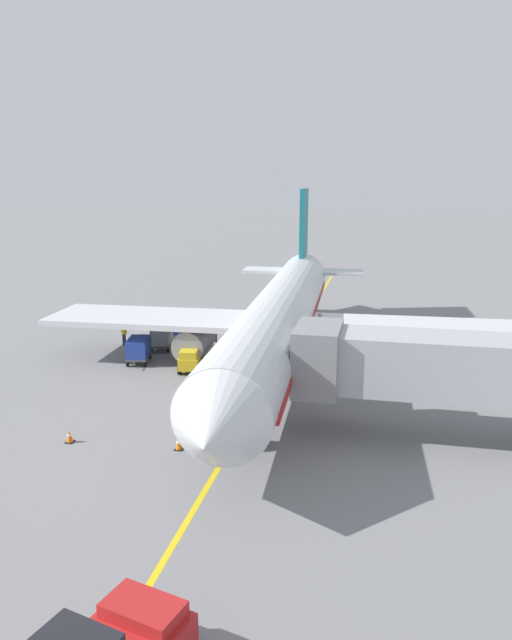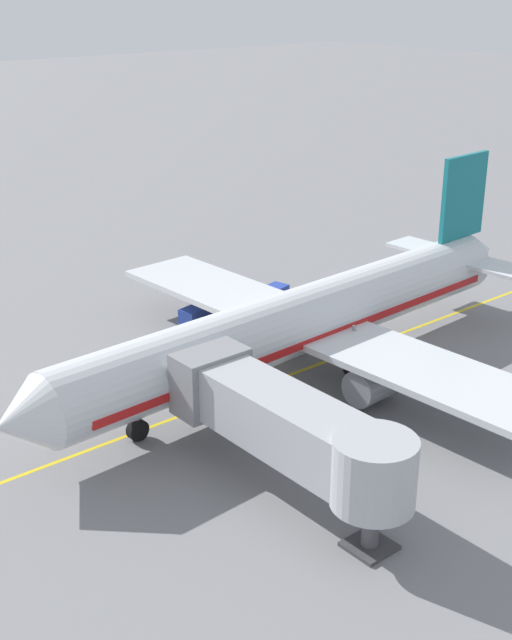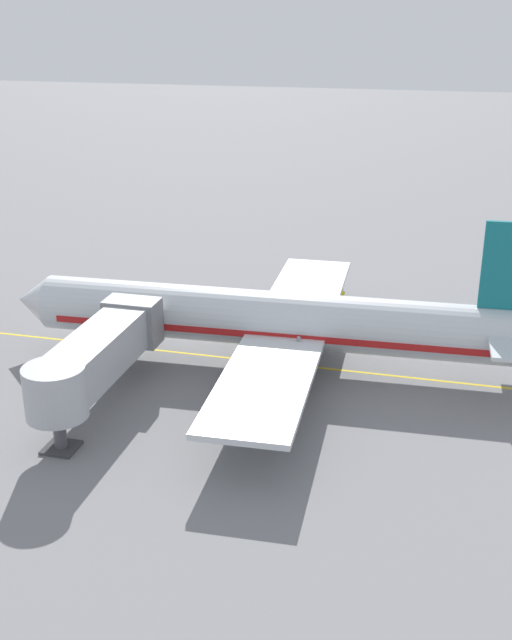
# 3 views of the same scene
# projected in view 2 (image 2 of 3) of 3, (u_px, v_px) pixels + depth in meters

# --- Properties ---
(ground_plane) EXTENTS (400.00, 400.00, 0.00)m
(ground_plane) POSITION_uv_depth(u_px,v_px,m) (293.00, 374.00, 48.51)
(ground_plane) COLOR slate
(gate_lead_in_line) EXTENTS (0.24, 80.00, 0.01)m
(gate_lead_in_line) POSITION_uv_depth(u_px,v_px,m) (293.00, 374.00, 48.51)
(gate_lead_in_line) COLOR gold
(gate_lead_in_line) RESTS_ON ground
(parked_airliner) EXTENTS (30.21, 37.32, 10.63)m
(parked_airliner) POSITION_uv_depth(u_px,v_px,m) (303.00, 321.00, 47.55)
(parked_airliner) COLOR silver
(parked_airliner) RESTS_ON ground
(jet_bridge) EXTENTS (13.10, 3.50, 4.98)m
(jet_bridge) POSITION_uv_depth(u_px,v_px,m) (288.00, 425.00, 35.91)
(jet_bridge) COLOR #A8AAAF
(jet_bridge) RESTS_ON ground
(baggage_tug_lead) EXTENTS (1.69, 2.68, 1.62)m
(baggage_tug_lead) POSITION_uv_depth(u_px,v_px,m) (222.00, 341.00, 51.14)
(baggage_tug_lead) COLOR gold
(baggage_tug_lead) RESTS_ON ground
(baggage_cart_front) EXTENTS (1.72, 2.98, 1.58)m
(baggage_cart_front) POSITION_uv_depth(u_px,v_px,m) (196.00, 317.00, 54.16)
(baggage_cart_front) COLOR #4C4C51
(baggage_cart_front) RESTS_ON ground
(baggage_cart_second_in_train) EXTENTS (1.72, 2.98, 1.58)m
(baggage_cart_second_in_train) POSITION_uv_depth(u_px,v_px,m) (238.00, 307.00, 55.83)
(baggage_cart_second_in_train) COLOR #4C4C51
(baggage_cart_second_in_train) RESTS_ON ground
(baggage_cart_third_in_train) EXTENTS (1.72, 2.98, 1.58)m
(baggage_cart_third_in_train) POSITION_uv_depth(u_px,v_px,m) (273.00, 296.00, 57.77)
(baggage_cart_third_in_train) COLOR #4C4C51
(baggage_cart_third_in_train) RESTS_ON ground
(ground_crew_wing_walker) EXTENTS (0.64, 0.49, 1.69)m
(ground_crew_wing_walker) POSITION_uv_depth(u_px,v_px,m) (215.00, 294.00, 58.12)
(ground_crew_wing_walker) COLOR #232328
(ground_crew_wing_walker) RESTS_ON ground
(ground_crew_loader) EXTENTS (0.34, 0.72, 1.69)m
(ground_crew_loader) POSITION_uv_depth(u_px,v_px,m) (240.00, 320.00, 53.55)
(ground_crew_loader) COLOR #232328
(ground_crew_loader) RESTS_ON ground
(ground_crew_marshaller) EXTENTS (0.69, 0.40, 1.69)m
(ground_crew_marshaller) POSITION_uv_depth(u_px,v_px,m) (298.00, 310.00, 55.24)
(ground_crew_marshaller) COLOR #232328
(ground_crew_marshaller) RESTS_ON ground
(safety_cone_nose_left) EXTENTS (0.36, 0.36, 0.59)m
(safety_cone_nose_left) POSITION_uv_depth(u_px,v_px,m) (42.00, 387.00, 46.26)
(safety_cone_nose_left) COLOR black
(safety_cone_nose_left) RESTS_ON ground
(safety_cone_nose_right) EXTENTS (0.36, 0.36, 0.59)m
(safety_cone_nose_right) POSITION_uv_depth(u_px,v_px,m) (93.00, 419.00, 42.92)
(safety_cone_nose_right) COLOR black
(safety_cone_nose_right) RESTS_ON ground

